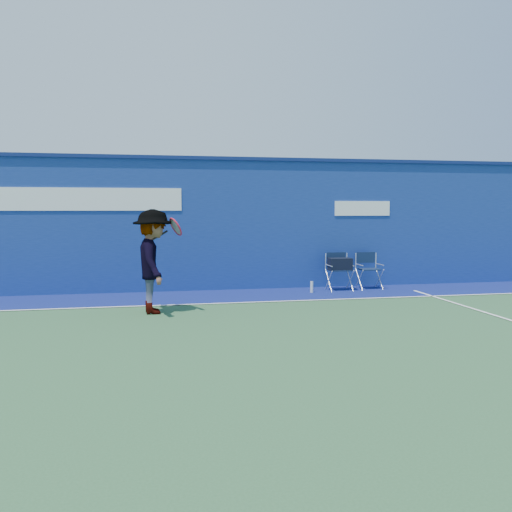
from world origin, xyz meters
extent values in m
plane|color=#2C522F|center=(0.00, 0.00, 0.00)|extent=(80.00, 80.00, 0.00)
cube|color=navy|center=(0.00, 5.20, 1.50)|extent=(24.00, 0.40, 3.00)
cube|color=navy|center=(0.00, 5.20, 3.04)|extent=(24.00, 0.50, 0.08)
cube|color=white|center=(-3.00, 4.99, 2.10)|extent=(4.50, 0.02, 0.50)
cube|color=white|center=(3.60, 4.99, 1.90)|extent=(1.40, 0.02, 0.35)
cube|color=navy|center=(0.00, 4.10, 0.00)|extent=(24.00, 1.80, 0.01)
cube|color=white|center=(0.00, 3.20, 0.01)|extent=(24.00, 0.06, 0.01)
cube|color=#101E3C|center=(2.84, 4.44, 0.47)|extent=(0.46, 0.39, 0.03)
cube|color=silver|center=(2.84, 4.67, 0.66)|extent=(0.52, 0.02, 0.38)
cube|color=#101E3C|center=(2.84, 4.67, 0.74)|extent=(0.46, 0.02, 0.26)
cube|color=black|center=(2.84, 4.41, 0.61)|extent=(0.52, 0.30, 0.28)
cube|color=#101E3C|center=(3.62, 4.54, 0.47)|extent=(0.45, 0.38, 0.03)
cube|color=silver|center=(3.62, 4.76, 0.65)|extent=(0.51, 0.02, 0.37)
cube|color=#101E3C|center=(3.62, 4.76, 0.73)|extent=(0.45, 0.02, 0.26)
cylinder|color=silver|center=(2.10, 4.22, 0.13)|extent=(0.07, 0.07, 0.26)
imported|color=#EA4738|center=(-1.41, 2.50, 0.94)|extent=(0.79, 1.27, 1.89)
torus|color=#B5182D|center=(-1.01, 2.38, 1.57)|extent=(0.31, 0.41, 0.34)
cylinder|color=gray|center=(-1.01, 2.38, 1.57)|extent=(0.24, 0.34, 0.28)
cylinder|color=black|center=(-1.29, 2.48, 1.41)|extent=(0.31, 0.14, 0.19)
camera|label=1|loc=(-1.48, -7.40, 1.89)|focal=38.00mm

